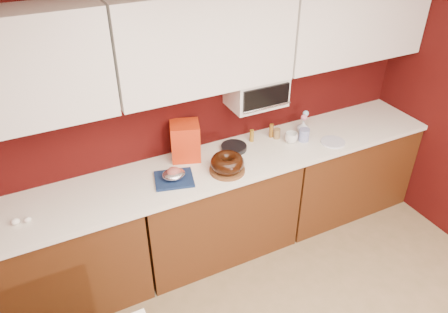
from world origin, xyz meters
name	(u,v)px	position (x,y,z in m)	size (l,w,h in m)	color
wall_back	(198,108)	(0.00, 2.25, 1.25)	(4.00, 0.02, 2.50)	#3B0908
base_cabinet_left	(52,262)	(-1.33, 1.94, 0.43)	(1.31, 0.58, 0.86)	#4D270F
base_cabinet_center	(215,210)	(0.00, 1.94, 0.43)	(1.31, 0.58, 0.86)	#4D270F
base_cabinet_right	(340,170)	(1.33, 1.94, 0.43)	(1.31, 0.58, 0.86)	#4D270F
countertop	(215,166)	(0.00, 1.94, 0.88)	(4.00, 0.62, 0.04)	white
upper_cabinet_center	(204,41)	(0.00, 2.08, 1.85)	(1.31, 0.33, 0.70)	white
upper_cabinet_right	(354,17)	(1.33, 2.08, 1.85)	(1.31, 0.33, 0.70)	white
toaster_oven	(256,90)	(0.45, 2.10, 1.38)	(0.45, 0.30, 0.25)	white
toaster_oven_door	(266,98)	(0.45, 1.94, 1.38)	(0.40, 0.02, 0.18)	black
toaster_oven_handle	(267,108)	(0.45, 1.93, 1.30)	(0.02, 0.02, 0.42)	silver
cake_base	(227,170)	(0.04, 1.81, 0.91)	(0.28, 0.28, 0.03)	brown
bundt_cake	(227,163)	(0.04, 1.81, 0.98)	(0.26, 0.26, 0.11)	black
navy_towel	(174,179)	(-0.37, 1.88, 0.91)	(0.28, 0.24, 0.02)	#132348
foil_ham_nest	(174,174)	(-0.37, 1.88, 0.96)	(0.17, 0.15, 0.06)	silver
roasted_ham	(173,172)	(-0.37, 1.88, 0.98)	(0.10, 0.09, 0.07)	#A2514A
pandoro_box	(185,141)	(-0.16, 2.13, 1.05)	(0.23, 0.20, 0.31)	#AD100B
dark_pan	(234,147)	(0.24, 2.06, 0.92)	(0.21, 0.21, 0.04)	black
coffee_mug	(291,137)	(0.72, 1.95, 0.95)	(0.10, 0.10, 0.11)	silver
blue_jar	(304,135)	(0.84, 1.93, 0.95)	(0.09, 0.09, 0.11)	navy
flower_vase	(303,126)	(0.91, 2.05, 0.96)	(0.08, 0.08, 0.12)	silver
flower_pink	(304,117)	(0.91, 2.05, 1.05)	(0.05, 0.05, 0.05)	pink
flower_blue	(306,113)	(0.94, 2.07, 1.07)	(0.05, 0.05, 0.05)	#8AC1DD
china_plate	(333,142)	(1.04, 1.79, 0.91)	(0.21, 0.21, 0.01)	silver
amber_bottle	(252,136)	(0.43, 2.11, 0.95)	(0.04, 0.04, 0.11)	olive
paper_cup	(277,134)	(0.65, 2.06, 0.94)	(0.06, 0.06, 0.09)	brown
egg_left	(15,221)	(-1.47, 1.89, 0.92)	(0.06, 0.04, 0.04)	white
egg_right	(27,220)	(-1.39, 1.88, 0.92)	(0.05, 0.04, 0.04)	white
amber_bottle_tall	(271,131)	(0.62, 2.10, 0.96)	(0.04, 0.04, 0.12)	brown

